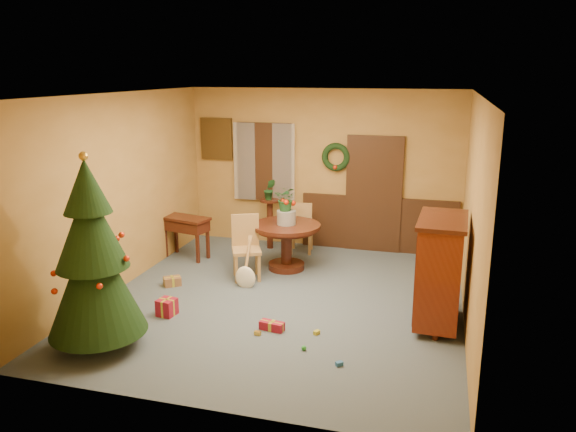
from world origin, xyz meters
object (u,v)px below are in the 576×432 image
(dining_table, at_px, (286,238))
(chair_near, at_px, (246,245))
(christmas_tree, at_px, (93,258))
(sideboard, at_px, (440,269))
(writing_desk, at_px, (186,227))

(dining_table, distance_m, chair_near, 0.74)
(dining_table, relative_size, christmas_tree, 0.48)
(dining_table, bearing_deg, sideboard, -31.85)
(dining_table, bearing_deg, chair_near, -134.15)
(dining_table, height_order, chair_near, chair_near)
(christmas_tree, height_order, sideboard, christmas_tree)
(chair_near, xyz_separation_m, christmas_tree, (-0.90, -2.69, 0.57))
(sideboard, bearing_deg, writing_desk, 159.39)
(sideboard, bearing_deg, chair_near, 161.55)
(christmas_tree, distance_m, writing_desk, 3.39)
(writing_desk, bearing_deg, dining_table, -2.96)
(chair_near, bearing_deg, christmas_tree, -108.47)
(dining_table, xyz_separation_m, writing_desk, (-1.85, 0.10, 0.02))
(writing_desk, bearing_deg, sideboard, -20.61)
(christmas_tree, bearing_deg, writing_desk, 97.47)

